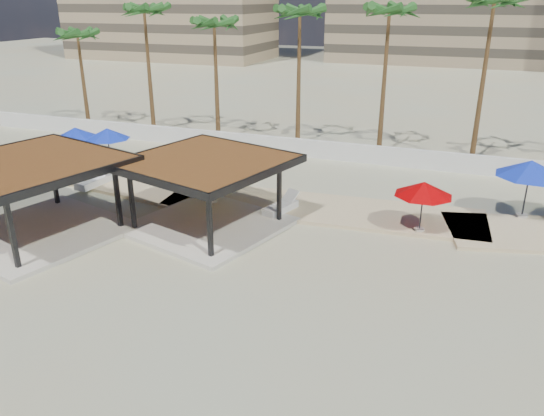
{
  "coord_description": "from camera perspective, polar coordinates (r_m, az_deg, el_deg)",
  "views": [
    {
      "loc": [
        8.41,
        -17.05,
        9.99
      ],
      "look_at": [
        0.87,
        3.17,
        1.4
      ],
      "focal_mm": 35.0,
      "sensor_mm": 36.0,
      "label": 1
    }
  ],
  "objects": [
    {
      "name": "umbrella_d",
      "position": [
        27.44,
        26.06,
        3.84
      ],
      "size": [
        4.03,
        4.03,
        2.81
      ],
      "rotation": [
        0.0,
        0.0,
        0.34
      ],
      "color": "beige",
      "rests_on": "promenade"
    },
    {
      "name": "promenade",
      "position": [
        27.39,
        5.5,
        0.35
      ],
      "size": [
        44.45,
        7.97,
        0.24
      ],
      "color": "#C6B284",
      "rests_on": "ground"
    },
    {
      "name": "palm_d",
      "position": [
        37.73,
        3.01,
        19.76
      ],
      "size": [
        3.0,
        3.0,
        9.93
      ],
      "color": "brown",
      "rests_on": "ground"
    },
    {
      "name": "palm_c",
      "position": [
        39.27,
        -6.23,
        18.68
      ],
      "size": [
        3.0,
        3.0,
        9.15
      ],
      "color": "brown",
      "rests_on": "ground"
    },
    {
      "name": "umbrella_c",
      "position": [
        24.18,
        16.01,
        1.99
      ],
      "size": [
        3.37,
        3.37,
        2.32
      ],
      "rotation": [
        0.0,
        0.0,
        -0.36
      ],
      "color": "beige",
      "rests_on": "promenade"
    },
    {
      "name": "umbrella_a",
      "position": [
        34.11,
        -17.29,
        7.63
      ],
      "size": [
        2.82,
        2.82,
        2.42
      ],
      "rotation": [
        0.0,
        0.0,
        -0.04
      ],
      "color": "beige",
      "rests_on": "promenade"
    },
    {
      "name": "umbrella_b",
      "position": [
        26.85,
        -6.57,
        4.76
      ],
      "size": [
        3.2,
        3.2,
        2.38
      ],
      "rotation": [
        0.0,
        0.0,
        -0.22
      ],
      "color": "beige",
      "rests_on": "promenade"
    },
    {
      "name": "palm_f",
      "position": [
        35.65,
        22.72,
        19.22
      ],
      "size": [
        3.0,
        3.0,
        10.66
      ],
      "color": "brown",
      "rests_on": "ground"
    },
    {
      "name": "umbrella_f",
      "position": [
        35.12,
        -20.4,
        7.59
      ],
      "size": [
        3.42,
        3.42,
        2.38
      ],
      "rotation": [
        0.0,
        0.0,
        -0.34
      ],
      "color": "beige",
      "rests_on": "promenade"
    },
    {
      "name": "palm_a",
      "position": [
        46.07,
        -20.17,
        16.8
      ],
      "size": [
        3.0,
        3.0,
        8.15
      ],
      "color": "brown",
      "rests_on": "ground"
    },
    {
      "name": "palm_b",
      "position": [
        42.75,
        -13.56,
        19.52
      ],
      "size": [
        3.0,
        3.0,
        9.98
      ],
      "color": "brown",
      "rests_on": "ground"
    },
    {
      "name": "pavilion_central",
      "position": [
        24.23,
        -7.06,
        2.25
      ],
      "size": [
        8.11,
        8.11,
        3.32
      ],
      "rotation": [
        0.0,
        0.0,
        -0.28
      ],
      "color": "beige",
      "rests_on": "ground"
    },
    {
      "name": "lounger_a",
      "position": [
        31.38,
        -18.58,
        2.75
      ],
      "size": [
        0.95,
        2.41,
        0.89
      ],
      "rotation": [
        0.0,
        0.0,
        1.49
      ],
      "color": "silver",
      "rests_on": "promenade"
    },
    {
      "name": "ground",
      "position": [
        21.47,
        -5.18,
        -6.11
      ],
      "size": [
        200.0,
        200.0,
        0.0
      ],
      "primitive_type": "plane",
      "color": "tan",
      "rests_on": "ground"
    },
    {
      "name": "lounger_b",
      "position": [
        26.1,
        0.99,
        0.1
      ],
      "size": [
        1.35,
        2.29,
        0.83
      ],
      "rotation": [
        0.0,
        0.0,
        1.25
      ],
      "color": "silver",
      "rests_on": "promenade"
    },
    {
      "name": "palm_e",
      "position": [
        35.87,
        12.48,
        19.46
      ],
      "size": [
        3.0,
        3.0,
        10.09
      ],
      "color": "brown",
      "rests_on": "ground"
    },
    {
      "name": "pavilion_west",
      "position": [
        25.49,
        -24.24,
        1.67
      ],
      "size": [
        8.49,
        8.49,
        3.5
      ],
      "rotation": [
        0.0,
        0.0,
        -0.27
      ],
      "color": "beige",
      "rests_on": "ground"
    },
    {
      "name": "boundary_wall",
      "position": [
        35.37,
        5.98,
        6.2
      ],
      "size": [
        56.0,
        0.3,
        1.2
      ],
      "primitive_type": "cube",
      "color": "silver",
      "rests_on": "ground"
    }
  ]
}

